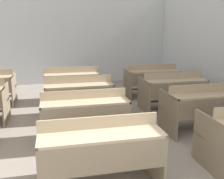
{
  "coord_description": "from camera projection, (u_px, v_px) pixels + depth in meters",
  "views": [
    {
      "loc": [
        -0.44,
        -1.5,
        1.8
      ],
      "look_at": [
        0.53,
        2.76,
        0.76
      ],
      "focal_mm": 42.0,
      "sensor_mm": 36.0,
      "label": 1
    }
  ],
  "objects": [
    {
      "name": "bench_back_right",
      "position": [
        152.0,
        79.0,
        6.9
      ],
      "size": [
        1.33,
        0.76,
        0.86
      ],
      "color": "#7F6F58",
      "rests_on": "ground_plane"
    },
    {
      "name": "wall_back",
      "position": [
        66.0,
        38.0,
        8.36
      ],
      "size": [
        6.82,
        0.06,
        2.89
      ],
      "color": "silver",
      "rests_on": "ground_plane"
    },
    {
      "name": "bench_second_center",
      "position": [
        85.0,
        114.0,
        4.12
      ],
      "size": [
        1.33,
        0.76,
        0.86
      ],
      "color": "#83745D",
      "rests_on": "ground_plane"
    },
    {
      "name": "bench_front_center",
      "position": [
        100.0,
        149.0,
        2.92
      ],
      "size": [
        1.33,
        0.76,
        0.86
      ],
      "color": "#7F6F58",
      "rests_on": "ground_plane"
    },
    {
      "name": "bench_third_right",
      "position": [
        173.0,
        89.0,
        5.72
      ],
      "size": [
        1.33,
        0.76,
        0.86
      ],
      "color": "#80715A",
      "rests_on": "ground_plane"
    },
    {
      "name": "bench_third_center",
      "position": [
        79.0,
        95.0,
        5.27
      ],
      "size": [
        1.33,
        0.76,
        0.86
      ],
      "color": "#82735C",
      "rests_on": "ground_plane"
    },
    {
      "name": "wastepaper_bin",
      "position": [
        170.0,
        82.0,
        7.92
      ],
      "size": [
        0.28,
        0.28,
        0.36
      ],
      "color": "#1E6B33",
      "rests_on": "ground_plane"
    },
    {
      "name": "bench_second_right",
      "position": [
        204.0,
        106.0,
        4.55
      ],
      "size": [
        1.33,
        0.76,
        0.86
      ],
      "color": "#796A53",
      "rests_on": "ground_plane"
    },
    {
      "name": "bench_back_center",
      "position": [
        72.0,
        82.0,
        6.44
      ],
      "size": [
        1.33,
        0.76,
        0.86
      ],
      "color": "#83745D",
      "rests_on": "ground_plane"
    }
  ]
}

